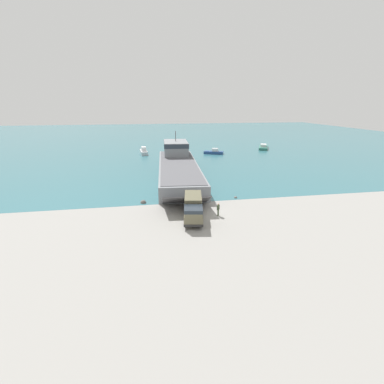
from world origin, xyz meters
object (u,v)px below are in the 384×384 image
at_px(military_truck, 193,208).
at_px(moored_boat_a, 214,152).
at_px(moored_boat_b, 263,147).
at_px(landing_craft, 178,164).
at_px(soldier_on_ramp, 218,209).
at_px(moored_boat_c, 144,152).

xyz_separation_m(military_truck, moored_boat_a, (15.60, 50.15, -0.96)).
bearing_deg(moored_boat_a, moored_boat_b, -46.10).
distance_m(landing_craft, moored_boat_b, 45.00).
xyz_separation_m(soldier_on_ramp, moored_boat_c, (-8.49, 53.27, -0.29)).
bearing_deg(moored_boat_c, landing_craft, -79.99).
distance_m(soldier_on_ramp, moored_boat_b, 64.67).
distance_m(soldier_on_ramp, moored_boat_c, 53.94).
bearing_deg(moored_boat_b, moored_boat_a, -134.90).
distance_m(soldier_on_ramp, moored_boat_a, 51.18).
height_order(moored_boat_b, moored_boat_c, moored_boat_c).
bearing_deg(moored_boat_b, landing_craft, -112.45).
bearing_deg(moored_boat_c, soldier_on_ramp, -84.49).
bearing_deg(landing_craft, moored_boat_a, 64.18).
bearing_deg(soldier_on_ramp, landing_craft, -49.18).
relative_size(landing_craft, moored_boat_c, 5.49).
bearing_deg(moored_boat_a, soldier_on_ramp, -170.57).
xyz_separation_m(landing_craft, moored_boat_b, (32.76, 30.81, -1.51)).
distance_m(military_truck, soldier_on_ramp, 3.57).
bearing_deg(soldier_on_ramp, moored_boat_b, -81.89).
relative_size(moored_boat_a, moored_boat_b, 0.65).
bearing_deg(landing_craft, soldier_on_ramp, -80.96).
relative_size(moored_boat_b, moored_boat_c, 1.25).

